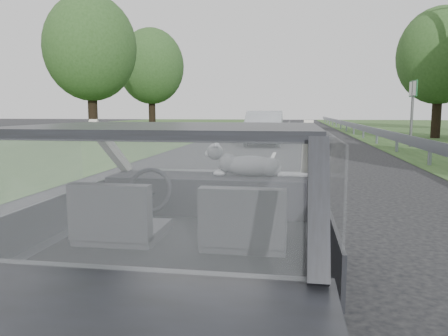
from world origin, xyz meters
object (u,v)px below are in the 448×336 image
(subject_car, at_px, (191,229))
(other_car, at_px, (264,128))
(cat, at_px, (250,164))
(highway_sign, at_px, (412,114))

(subject_car, bearing_deg, other_car, 92.25)
(subject_car, distance_m, cat, 0.83)
(cat, xyz_separation_m, highway_sign, (5.13, 15.71, 0.28))
(subject_car, distance_m, other_car, 16.86)
(cat, height_order, highway_sign, highway_sign)
(subject_car, distance_m, highway_sign, 17.27)
(cat, relative_size, other_car, 0.14)
(other_car, relative_size, highway_sign, 1.67)
(cat, height_order, other_car, other_car)
(highway_sign, bearing_deg, other_car, 175.05)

